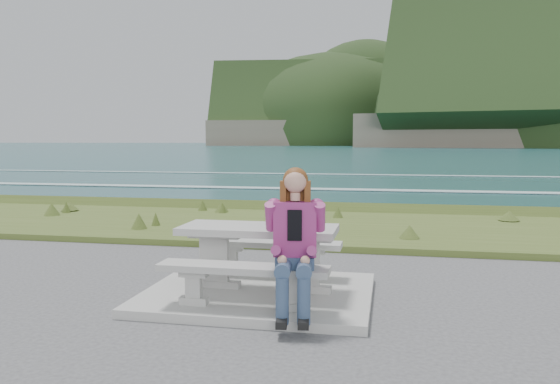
{
  "coord_description": "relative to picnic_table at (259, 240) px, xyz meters",
  "views": [
    {
      "loc": [
        1.47,
        -6.06,
        1.83
      ],
      "look_at": [
        0.01,
        1.2,
        1.14
      ],
      "focal_mm": 35.0,
      "sensor_mm": 36.0,
      "label": 1
    }
  ],
  "objects": [
    {
      "name": "bench_seaward",
      "position": [
        0.0,
        0.7,
        -0.23
      ],
      "size": [
        1.8,
        0.35,
        0.45
      ],
      "color": "#AFAEA9",
      "rests_on": "concrete_slab"
    },
    {
      "name": "picnic_table",
      "position": [
        0.0,
        0.0,
        0.0
      ],
      "size": [
        1.8,
        0.75,
        0.75
      ],
      "color": "#AFAEA9",
      "rests_on": "concrete_slab"
    },
    {
      "name": "bench_landward",
      "position": [
        0.0,
        -0.7,
        -0.23
      ],
      "size": [
        1.8,
        0.35,
        0.45
      ],
      "color": "#AFAEA9",
      "rests_on": "concrete_slab"
    },
    {
      "name": "ocean",
      "position": [
        -0.0,
        25.09,
        -2.42
      ],
      "size": [
        1600.0,
        1600.0,
        0.09
      ],
      "color": "#1D4E53",
      "rests_on": "ground"
    },
    {
      "name": "grass_verge",
      "position": [
        -0.0,
        5.0,
        -0.68
      ],
      "size": [
        160.0,
        4.5,
        0.22
      ],
      "primitive_type": "cube",
      "color": "#435520",
      "rests_on": "ground"
    },
    {
      "name": "seated_woman",
      "position": [
        0.57,
        -0.84,
        -0.04
      ],
      "size": [
        0.5,
        0.78,
        1.47
      ],
      "rotation": [
        0.0,
        0.0,
        0.12
      ],
      "color": "navy",
      "rests_on": "concrete_slab"
    },
    {
      "name": "shore_drop",
      "position": [
        -0.0,
        7.9,
        -0.68
      ],
      "size": [
        160.0,
        0.8,
        2.2
      ],
      "primitive_type": "cube",
      "color": "#6F6353",
      "rests_on": "ground"
    },
    {
      "name": "concrete_slab",
      "position": [
        -0.0,
        0.0,
        -0.63
      ],
      "size": [
        2.6,
        2.1,
        0.1
      ],
      "primitive_type": "cube",
      "color": "#AFAEA9",
      "rests_on": "ground"
    }
  ]
}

